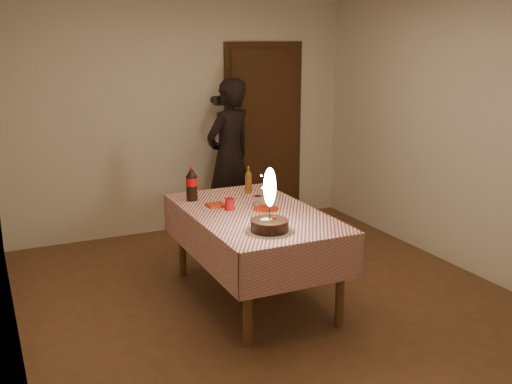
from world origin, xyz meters
TOP-DOWN VIEW (x-y plane):
  - ground at (0.00, 0.00)m, footprint 4.00×4.50m
  - room_shell at (0.03, 0.08)m, footprint 4.04×4.54m
  - dining_table at (-0.11, 0.13)m, footprint 1.02×1.72m
  - birthday_cake at (-0.23, -0.40)m, footprint 0.35×0.35m
  - red_plate at (0.01, 0.14)m, footprint 0.22×0.22m
  - red_cup at (-0.27, 0.25)m, footprint 0.08×0.08m
  - clear_cup at (-0.01, 0.26)m, footprint 0.07×0.07m
  - napkin_stack at (-0.34, 0.40)m, footprint 0.15×0.15m
  - cola_bottle at (-0.46, 0.68)m, footprint 0.10×0.10m
  - amber_bottle_right at (0.10, 0.70)m, footprint 0.06×0.06m
  - photographer at (0.39, 1.85)m, footprint 0.75×0.64m

SIDE VIEW (x-z plane):
  - ground at x=0.00m, z-range -0.01..0.01m
  - dining_table at x=-0.11m, z-range 0.28..1.05m
  - red_plate at x=0.01m, z-range 0.77..0.78m
  - napkin_stack at x=-0.34m, z-range 0.77..0.79m
  - clear_cup at x=-0.01m, z-range 0.77..0.86m
  - red_cup at x=-0.27m, z-range 0.77..0.87m
  - photographer at x=0.39m, z-range 0.00..1.75m
  - birthday_cake at x=-0.23m, z-range 0.64..1.13m
  - amber_bottle_right at x=0.10m, z-range 0.76..1.02m
  - cola_bottle at x=-0.46m, z-range 0.76..1.08m
  - room_shell at x=0.03m, z-range 0.34..2.96m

